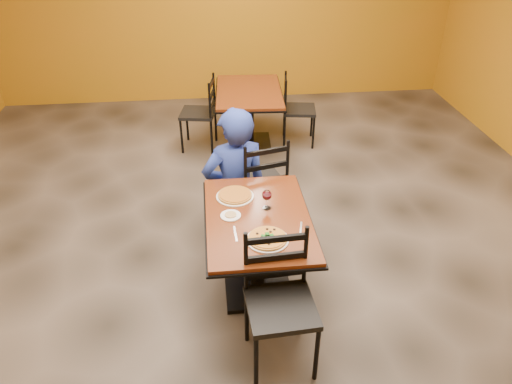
{
  "coord_description": "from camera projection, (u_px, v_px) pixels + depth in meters",
  "views": [
    {
      "loc": [
        -0.35,
        -3.55,
        2.9
      ],
      "look_at": [
        0.01,
        -0.3,
        0.85
      ],
      "focal_mm": 33.95,
      "sensor_mm": 36.0,
      "label": 1
    }
  ],
  "objects": [
    {
      "name": "wine_glass",
      "position": [
        267.0,
        199.0,
        3.79
      ],
      "size": [
        0.08,
        0.08,
        0.18
      ],
      "primitive_type": null,
      "color": "white",
      "rests_on": "table_main"
    },
    {
      "name": "chair_main_near",
      "position": [
        281.0,
        308.0,
        3.26
      ],
      "size": [
        0.48,
        0.48,
        1.01
      ],
      "primitive_type": null,
      "rotation": [
        0.0,
        0.0,
        0.06
      ],
      "color": "black",
      "rests_on": "floor"
    },
    {
      "name": "table_main",
      "position": [
        258.0,
        237.0,
        3.84
      ],
      "size": [
        0.83,
        1.23,
        0.75
      ],
      "color": "#621E0F",
      "rests_on": "floor"
    },
    {
      "name": "plate_far",
      "position": [
        235.0,
        196.0,
        3.98
      ],
      "size": [
        0.31,
        0.31,
        0.01
      ],
      "primitive_type": "cylinder",
      "color": "white",
      "rests_on": "table_main"
    },
    {
      "name": "floor",
      "position": [
        252.0,
        251.0,
        4.56
      ],
      "size": [
        7.0,
        8.0,
        0.01
      ],
      "primitive_type": "cube",
      "color": "black",
      "rests_on": "ground"
    },
    {
      "name": "pizza_far",
      "position": [
        235.0,
        195.0,
        3.97
      ],
      "size": [
        0.28,
        0.28,
        0.02
      ],
      "primitive_type": "cylinder",
      "color": "gold",
      "rests_on": "plate_far"
    },
    {
      "name": "chair_second_left",
      "position": [
        198.0,
        113.0,
        6.16
      ],
      "size": [
        0.49,
        0.49,
        0.94
      ],
      "primitive_type": null,
      "rotation": [
        0.0,
        0.0,
        -1.74
      ],
      "color": "black",
      "rests_on": "floor"
    },
    {
      "name": "knife",
      "position": [
        301.0,
        230.0,
        3.59
      ],
      "size": [
        0.06,
        0.21,
        0.0
      ],
      "primitive_type": "cube",
      "rotation": [
        0.0,
        0.0,
        -0.24
      ],
      "color": "silver",
      "rests_on": "table_main"
    },
    {
      "name": "fork",
      "position": [
        235.0,
        234.0,
        3.55
      ],
      "size": [
        0.02,
        0.19,
        0.0
      ],
      "primitive_type": "cube",
      "rotation": [
        0.0,
        0.0,
        0.04
      ],
      "color": "silver",
      "rests_on": "table_main"
    },
    {
      "name": "chair_second_right",
      "position": [
        299.0,
        110.0,
        6.29
      ],
      "size": [
        0.47,
        0.47,
        0.91
      ],
      "primitive_type": null,
      "rotation": [
        0.0,
        0.0,
        1.42
      ],
      "color": "black",
      "rests_on": "floor"
    },
    {
      "name": "side_plate",
      "position": [
        231.0,
        216.0,
        3.74
      ],
      "size": [
        0.16,
        0.16,
        0.01
      ],
      "primitive_type": "cylinder",
      "color": "white",
      "rests_on": "table_main"
    },
    {
      "name": "table_second",
      "position": [
        249.0,
        105.0,
        6.18
      ],
      "size": [
        0.91,
        1.29,
        0.75
      ],
      "rotation": [
        0.0,
        0.0,
        -0.06
      ],
      "color": "#621E0F",
      "rests_on": "floor"
    },
    {
      "name": "plate_main",
      "position": [
        267.0,
        240.0,
        3.49
      ],
      "size": [
        0.31,
        0.31,
        0.01
      ],
      "primitive_type": "cylinder",
      "color": "white",
      "rests_on": "table_main"
    },
    {
      "name": "wall_back",
      "position": [
        224.0,
        1.0,
        7.13
      ],
      "size": [
        7.0,
        0.01,
        3.0
      ],
      "primitive_type": "cube",
      "color": "#AB6813",
      "rests_on": "ground"
    },
    {
      "name": "chair_main_far",
      "position": [
        259.0,
        182.0,
        4.67
      ],
      "size": [
        0.55,
        0.55,
        1.0
      ],
      "primitive_type": null,
      "rotation": [
        0.0,
        0.0,
        3.39
      ],
      "color": "black",
      "rests_on": "floor"
    },
    {
      "name": "diner",
      "position": [
        235.0,
        173.0,
        4.52
      ],
      "size": [
        0.71,
        0.54,
        1.3
      ],
      "primitive_type": "imported",
      "rotation": [
        0.0,
        0.0,
        3.36
      ],
      "color": "navy",
      "rests_on": "floor"
    },
    {
      "name": "dip",
      "position": [
        231.0,
        215.0,
        3.74
      ],
      "size": [
        0.09,
        0.09,
        0.01
      ],
      "primitive_type": "cylinder",
      "color": "tan",
      "rests_on": "side_plate"
    },
    {
      "name": "pizza_main",
      "position": [
        268.0,
        238.0,
        3.48
      ],
      "size": [
        0.28,
        0.28,
        0.02
      ],
      "primitive_type": "cylinder",
      "color": "maroon",
      "rests_on": "plate_main"
    }
  ]
}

